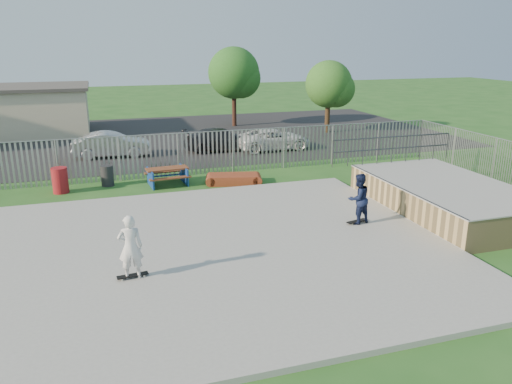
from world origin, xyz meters
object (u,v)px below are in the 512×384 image
object	(u,v)px
trash_bin_grey	(107,176)
car_white	(274,139)
tree_mid	(234,73)
tree_right	(329,84)
car_dark	(222,139)
skater_white	(130,247)
trash_bin_red	(60,180)
funbox	(234,179)
skater_navy	(358,199)
picnic_table	(167,176)
car_silver	(112,145)

from	to	relation	value
trash_bin_grey	car_white	distance (m)	10.54
tree_mid	tree_right	xyz separation A→B (m)	(5.34, -4.52, -0.58)
car_dark	skater_white	world-z (taller)	skater_white
tree_right	skater_white	distance (m)	23.77
car_white	trash_bin_red	bearing A→B (deg)	112.96
funbox	trash_bin_red	world-z (taller)	trash_bin_red
car_dark	skater_white	bearing A→B (deg)	157.26
car_white	skater_navy	world-z (taller)	skater_navy
picnic_table	skater_white	xyz separation A→B (m)	(-2.16, -9.02, 0.62)
trash_bin_grey	tree_right	distance (m)	17.56
picnic_table	funbox	distance (m)	2.89
trash_bin_grey	skater_white	xyz separation A→B (m)	(0.34, -9.63, 0.56)
picnic_table	trash_bin_grey	xyz separation A→B (m)	(-2.50, 0.61, 0.07)
car_white	skater_white	size ratio (longest dim) A/B	2.52
car_silver	trash_bin_grey	bearing A→B (deg)	179.04
funbox	skater_navy	xyz separation A→B (m)	(2.55, -6.43, 0.80)
car_white	skater_white	xyz separation A→B (m)	(-9.01, -14.51, 0.39)
car_white	picnic_table	bearing A→B (deg)	126.04
trash_bin_grey	car_dark	world-z (taller)	car_dark
tree_right	trash_bin_red	bearing A→B (deg)	-149.84
skater_navy	skater_white	xyz separation A→B (m)	(-7.50, -1.87, 0.00)
car_silver	tree_mid	xyz separation A→B (m)	(8.98, 7.96, 3.13)
picnic_table	car_dark	bearing A→B (deg)	52.57
picnic_table	car_dark	xyz separation A→B (m)	(3.95, 6.14, 0.26)
trash_bin_red	tree_right	size ratio (longest dim) A/B	0.22
skater_white	funbox	bearing A→B (deg)	-117.12
trash_bin_red	trash_bin_grey	size ratio (longest dim) A/B	1.19
funbox	car_dark	bearing A→B (deg)	93.65
car_silver	car_dark	size ratio (longest dim) A/B	0.94
funbox	car_white	xyz separation A→B (m)	(4.06, 6.21, 0.41)
trash_bin_red	tree_right	bearing A→B (deg)	30.16
car_silver	car_white	bearing A→B (deg)	-92.13
car_silver	car_white	distance (m)	8.97
car_white	trash_bin_grey	bearing A→B (deg)	114.88
trash_bin_red	trash_bin_grey	xyz separation A→B (m)	(1.87, 0.51, -0.08)
tree_right	skater_navy	distance (m)	18.40
funbox	trash_bin_red	distance (m)	7.21
trash_bin_red	tree_right	xyz separation A→B (m)	(16.61, 9.65, 2.71)
picnic_table	tree_right	xyz separation A→B (m)	(12.24, 9.76, 2.86)
funbox	car_silver	size ratio (longest dim) A/B	0.54
picnic_table	tree_right	distance (m)	15.91
trash_bin_grey	skater_white	bearing A→B (deg)	-87.98
car_white	tree_right	bearing A→B (deg)	-54.26
car_dark	tree_right	distance (m)	9.40
funbox	skater_white	bearing A→B (deg)	-107.51
funbox	tree_mid	size ratio (longest dim) A/B	0.39
skater_navy	trash_bin_red	bearing A→B (deg)	-50.91
funbox	tree_mid	bearing A→B (deg)	87.97
trash_bin_red	car_silver	xyz separation A→B (m)	(2.29, 6.21, 0.16)
car_dark	skater_navy	xyz separation A→B (m)	(1.38, -13.29, 0.36)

